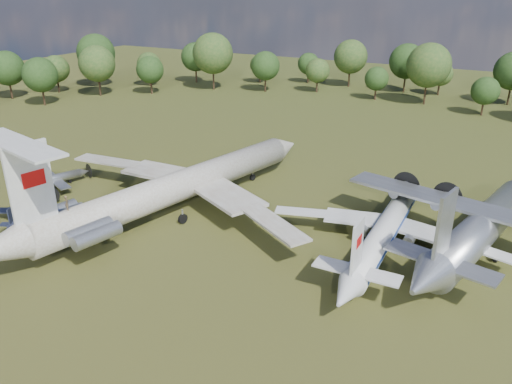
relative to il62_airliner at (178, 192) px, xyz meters
The scene contains 7 objects.
ground 6.65m from the il62_airliner, ahead, with size 300.00×300.00×0.00m, color #243C14.
il62_airliner is the anchor object (origin of this frame).
tu104_jet 28.47m from the il62_airliner, ahead, with size 28.86×38.48×3.85m, color beige, non-canonical shape.
an12_transport 39.00m from the il62_airliner, 10.85° to the left, with size 34.76×38.85×5.11m, color #979A9F, non-canonical shape.
small_prop_west 19.69m from the il62_airliner, 142.55° to the right, with size 10.00×13.64×2.00m, color #151931, non-canonical shape.
small_prop_northwest 22.98m from the il62_airliner, behind, with size 9.99×13.62×2.00m, color #9C9FA4, non-canonical shape.
person_on_il62 16.59m from the il62_airliner, 103.10° to the right, with size 0.65×0.43×1.79m, color olive.
Camera 1 is at (33.48, -51.02, 29.73)m, focal length 35.00 mm.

